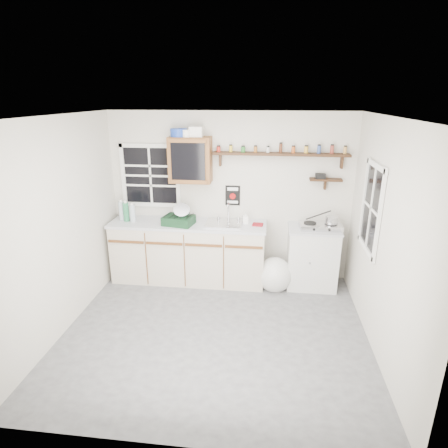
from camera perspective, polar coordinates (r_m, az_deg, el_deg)
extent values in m
cube|color=#49494B|center=(4.72, -1.34, -16.04)|extent=(3.60, 3.20, 0.02)
cube|color=silver|center=(3.87, -1.64, 16.20)|extent=(3.60, 3.20, 0.02)
cube|color=beige|center=(4.73, -23.76, -0.52)|extent=(0.02, 3.20, 2.50)
cube|color=beige|center=(4.27, 23.33, -2.44)|extent=(0.02, 3.20, 2.50)
cube|color=beige|center=(5.65, 0.85, 4.15)|extent=(3.60, 0.02, 2.50)
cube|color=beige|center=(2.70, -6.47, -13.55)|extent=(3.60, 0.02, 2.50)
cube|color=beige|center=(5.71, -5.38, -4.37)|extent=(2.27, 0.60, 0.88)
cube|color=#ACAEB4|center=(5.55, -5.53, 0.00)|extent=(2.31, 0.62, 0.04)
cube|color=brown|center=(5.58, -14.72, -2.65)|extent=(0.53, 0.02, 0.03)
cube|color=brown|center=(5.40, -9.10, -2.96)|extent=(0.53, 0.02, 0.03)
cube|color=brown|center=(5.28, -3.15, -3.27)|extent=(0.53, 0.02, 0.03)
cube|color=brown|center=(5.22, 3.02, -3.55)|extent=(0.53, 0.02, 0.03)
cube|color=beige|center=(5.66, 13.23, -5.04)|extent=(0.70, 0.55, 0.88)
cube|color=#ACAEB4|center=(5.50, 13.58, -0.70)|extent=(0.73, 0.57, 0.03)
cube|color=silver|center=(5.45, -0.03, 0.03)|extent=(0.52, 0.44, 0.03)
cylinder|color=silver|center=(5.56, 0.68, 1.86)|extent=(0.02, 0.02, 0.28)
cylinder|color=silver|center=(5.46, 0.61, 2.98)|extent=(0.02, 0.14, 0.02)
cube|color=brown|center=(5.46, -5.14, 9.72)|extent=(0.60, 0.30, 0.65)
cube|color=black|center=(5.30, -5.50, 9.44)|extent=(0.48, 0.02, 0.52)
cylinder|color=#1939A4|center=(5.44, -6.90, 13.67)|extent=(0.24, 0.24, 0.11)
cube|color=white|center=(5.39, -4.27, 13.86)|extent=(0.18, 0.15, 0.14)
cylinder|color=white|center=(5.37, -5.74, 13.59)|extent=(0.12, 0.12, 0.10)
cube|color=black|center=(5.39, 8.59, 10.49)|extent=(1.91, 0.18, 0.04)
cube|color=black|center=(5.49, -0.56, 9.79)|extent=(0.03, 0.10, 0.18)
cube|color=black|center=(5.54, 17.50, 9.01)|extent=(0.03, 0.10, 0.18)
cylinder|color=red|center=(5.43, -0.83, 11.33)|extent=(0.05, 0.05, 0.07)
cylinder|color=black|center=(5.42, -0.84, 11.79)|extent=(0.05, 0.05, 0.02)
cylinder|color=gold|center=(5.41, 1.04, 11.39)|extent=(0.05, 0.05, 0.09)
cylinder|color=black|center=(5.40, 1.04, 11.94)|extent=(0.04, 0.04, 0.02)
cylinder|color=#267226|center=(5.39, 2.93, 11.27)|extent=(0.06, 0.06, 0.07)
cylinder|color=black|center=(5.39, 2.93, 11.75)|extent=(0.05, 0.05, 0.02)
cylinder|color=#99591E|center=(5.38, 4.82, 11.25)|extent=(0.05, 0.05, 0.08)
cylinder|color=black|center=(5.38, 4.84, 11.76)|extent=(0.04, 0.04, 0.02)
cylinder|color=silver|center=(5.38, 6.72, 11.16)|extent=(0.04, 0.04, 0.08)
cylinder|color=black|center=(5.37, 6.74, 11.65)|extent=(0.04, 0.04, 0.02)
cylinder|color=#4C2614|center=(5.38, 8.63, 11.35)|extent=(0.05, 0.05, 0.13)
cylinder|color=black|center=(5.37, 8.67, 12.10)|extent=(0.04, 0.04, 0.02)
cylinder|color=#B24C19|center=(5.39, 10.51, 11.05)|extent=(0.05, 0.05, 0.09)
cylinder|color=black|center=(5.38, 10.54, 11.60)|extent=(0.05, 0.05, 0.02)
cylinder|color=gold|center=(5.40, 12.40, 10.99)|extent=(0.05, 0.05, 0.09)
cylinder|color=black|center=(5.40, 12.44, 11.57)|extent=(0.05, 0.05, 0.02)
cylinder|color=#334C8C|center=(5.42, 14.27, 10.94)|extent=(0.05, 0.05, 0.11)
cylinder|color=black|center=(5.41, 14.33, 11.58)|extent=(0.05, 0.05, 0.02)
cylinder|color=maroon|center=(5.45, 16.13, 10.84)|extent=(0.05, 0.05, 0.11)
cylinder|color=black|center=(5.44, 16.19, 11.50)|extent=(0.05, 0.05, 0.02)
cylinder|color=#BF8C3F|center=(5.48, 17.96, 10.63)|extent=(0.05, 0.05, 0.10)
cylinder|color=black|center=(5.47, 18.02, 11.21)|extent=(0.04, 0.04, 0.02)
cube|color=black|center=(5.52, 15.25, 6.54)|extent=(0.45, 0.15, 0.03)
cube|color=black|center=(5.58, 15.13, 5.83)|extent=(0.03, 0.08, 0.14)
cube|color=black|center=(5.50, 14.47, 7.10)|extent=(0.14, 0.10, 0.07)
cube|color=black|center=(5.62, 1.33, 4.37)|extent=(0.22, 0.01, 0.30)
cube|color=white|center=(5.58, 1.33, 5.34)|extent=(0.16, 0.00, 0.05)
cylinder|color=#A50C0C|center=(5.61, 1.32, 4.25)|extent=(0.09, 0.01, 0.09)
cube|color=white|center=(5.63, 1.32, 3.37)|extent=(0.16, 0.00, 0.04)
cube|color=black|center=(5.80, -11.13, 7.23)|extent=(0.85, 0.02, 0.90)
cube|color=silver|center=(5.80, -11.13, 7.23)|extent=(0.93, 0.03, 0.98)
cube|color=black|center=(4.71, 21.58, 2.27)|extent=(0.02, 0.70, 1.00)
cube|color=silver|center=(4.71, 21.58, 2.27)|extent=(0.03, 0.78, 1.08)
cylinder|color=#A3B5BF|center=(5.79, -15.33, 1.92)|extent=(0.08, 0.08, 0.29)
cylinder|color=white|center=(5.75, -15.47, 3.44)|extent=(0.04, 0.04, 0.03)
cylinder|color=#277749|center=(5.74, -14.69, 1.79)|extent=(0.08, 0.08, 0.28)
cylinder|color=white|center=(5.70, -14.82, 3.28)|extent=(0.05, 0.05, 0.03)
cylinder|color=#A3B5BF|center=(5.70, -13.77, 1.61)|extent=(0.08, 0.08, 0.26)
cylinder|color=white|center=(5.66, -13.88, 3.00)|extent=(0.04, 0.04, 0.03)
cube|color=#10311A|center=(5.46, -6.92, 0.57)|extent=(0.47, 0.39, 0.13)
cylinder|color=silver|center=(5.41, -6.43, 1.82)|extent=(0.27, 0.30, 0.25)
imported|color=silver|center=(5.47, 3.30, 0.94)|extent=(0.09, 0.09, 0.17)
cube|color=maroon|center=(5.43, 5.16, -0.08)|extent=(0.16, 0.14, 0.02)
cube|color=silver|center=(5.47, 14.46, -0.29)|extent=(0.60, 0.34, 0.07)
cylinder|color=black|center=(5.44, 12.98, 0.18)|extent=(0.18, 0.18, 0.01)
cylinder|color=black|center=(5.48, 16.00, 0.06)|extent=(0.18, 0.18, 0.01)
cylinder|color=silver|center=(5.47, 16.05, 0.55)|extent=(0.17, 0.17, 0.11)
cylinder|color=black|center=(5.51, 14.18, 1.33)|extent=(0.34, 0.07, 0.17)
ellipsoid|color=silver|center=(5.55, 7.74, -7.70)|extent=(0.46, 0.42, 0.48)
cone|color=silver|center=(5.46, 8.05, -5.64)|extent=(0.13, 0.13, 0.13)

